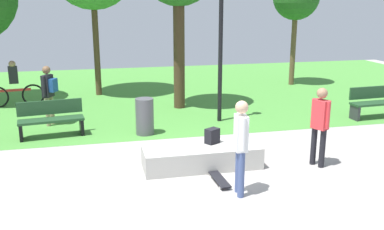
{
  "coord_description": "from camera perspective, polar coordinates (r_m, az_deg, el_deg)",
  "views": [
    {
      "loc": [
        -1.95,
        -8.13,
        3.4
      ],
      "look_at": [
        0.14,
        1.0,
        0.89
      ],
      "focal_mm": 40.6,
      "sensor_mm": 36.0,
      "label": 1
    }
  ],
  "objects": [
    {
      "name": "ground_plane",
      "position": [
        9.02,
        0.57,
        -7.12
      ],
      "size": [
        28.0,
        28.0,
        0.0
      ],
      "primitive_type": "plane",
      "color": "#9E9993"
    },
    {
      "name": "grass_lawn",
      "position": [
        16.65,
        -5.87,
        3.16
      ],
      "size": [
        26.6,
        11.89,
        0.01
      ],
      "primitive_type": "cube",
      "color": "#478C38",
      "rests_on": "ground_plane"
    },
    {
      "name": "concrete_ledge",
      "position": [
        9.06,
        1.28,
        -5.51
      ],
      "size": [
        2.43,
        0.87,
        0.45
      ],
      "primitive_type": "cube",
      "color": "#A8A59E",
      "rests_on": "ground_plane"
    },
    {
      "name": "backpack_on_ledge",
      "position": [
        9.16,
        2.67,
        -2.76
      ],
      "size": [
        0.34,
        0.32,
        0.32
      ],
      "primitive_type": "cube",
      "rotation": [
        0.0,
        0.0,
        3.69
      ],
      "color": "black",
      "rests_on": "concrete_ledge"
    },
    {
      "name": "skater_performing_trick",
      "position": [
        7.6,
        6.43,
        -3.37
      ],
      "size": [
        0.23,
        0.43,
        1.73
      ],
      "color": "#3F5184",
      "rests_on": "ground_plane"
    },
    {
      "name": "skater_watching",
      "position": [
        9.28,
        16.47,
        -0.78
      ],
      "size": [
        0.31,
        0.4,
        1.67
      ],
      "color": "black",
      "rests_on": "ground_plane"
    },
    {
      "name": "skateboard_by_ledge",
      "position": [
        8.39,
        3.64,
        -8.44
      ],
      "size": [
        0.24,
        0.81,
        0.08
      ],
      "color": "black",
      "rests_on": "ground_plane"
    },
    {
      "name": "park_bench_far_right",
      "position": [
        13.85,
        22.97,
        1.64
      ],
      "size": [
        1.63,
        0.57,
        0.91
      ],
      "color": "#1E4223",
      "rests_on": "ground_plane"
    },
    {
      "name": "park_bench_near_path",
      "position": [
        11.54,
        -18.04,
        -0.39
      ],
      "size": [
        1.65,
        0.68,
        0.91
      ],
      "color": "#1E4223",
      "rests_on": "ground_plane"
    },
    {
      "name": "lamp_post",
      "position": [
        12.09,
        3.8,
        10.69
      ],
      "size": [
        0.28,
        0.28,
        4.09
      ],
      "color": "black",
      "rests_on": "ground_plane"
    },
    {
      "name": "trash_bin",
      "position": [
        11.22,
        -6.24,
        -0.2
      ],
      "size": [
        0.47,
        0.47,
        0.95
      ],
      "primitive_type": "cylinder",
      "color": "#4C4C51",
      "rests_on": "ground_plane"
    },
    {
      "name": "pedestrian_with_backpack",
      "position": [
        12.49,
        -18.3,
        3.12
      ],
      "size": [
        0.43,
        0.42,
        1.65
      ],
      "color": "tan",
      "rests_on": "ground_plane"
    },
    {
      "name": "cyclist_on_bicycle",
      "position": [
        15.25,
        -22.29,
        3.43
      ],
      "size": [
        1.81,
        0.29,
        1.52
      ],
      "color": "black",
      "rests_on": "ground_plane"
    }
  ]
}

